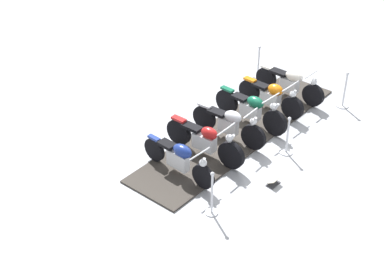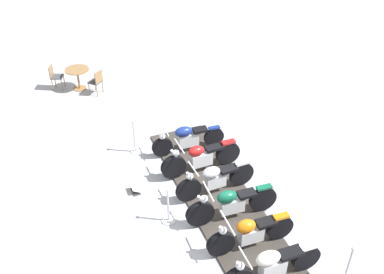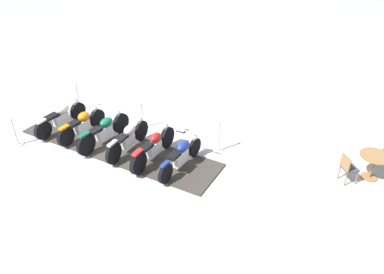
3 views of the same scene
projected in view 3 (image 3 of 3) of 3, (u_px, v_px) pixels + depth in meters
ground_plane at (117, 148)px, 12.24m from camera, size 80.00×80.00×0.00m
display_platform at (117, 147)px, 12.23m from camera, size 5.48×6.70×0.05m
motorcycle_navy at (182, 155)px, 11.01m from camera, size 1.89×1.29×0.89m
motorcycle_maroon at (154, 147)px, 11.40m from camera, size 1.94×1.50×1.02m
motorcycle_chrome at (128, 138)px, 11.79m from camera, size 1.79×1.44×1.00m
motorcycle_forest at (105, 130)px, 12.19m from camera, size 2.03×1.36×1.03m
motorcycle_copper at (82, 124)px, 12.61m from camera, size 1.82×1.31×0.95m
motorcycle_cream at (61, 117)px, 13.00m from camera, size 1.93×1.39×0.95m
stanchion_left_rear at (16, 137)px, 12.24m from camera, size 0.36×0.36×1.01m
stanchion_right_rear at (79, 102)px, 14.38m from camera, size 0.34×0.34×1.08m
stanchion_right_mid at (142, 121)px, 13.16m from camera, size 0.35×0.35×1.03m
stanchion_right_front at (219, 140)px, 11.88m from camera, size 0.29×0.29×1.10m
info_placard at (181, 130)px, 13.11m from camera, size 0.36×0.39×0.19m
cafe_table at (374, 161)px, 10.59m from camera, size 0.85×0.85×0.78m
cafe_chair_near_table at (348, 167)px, 10.47m from camera, size 0.47×0.47×0.90m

